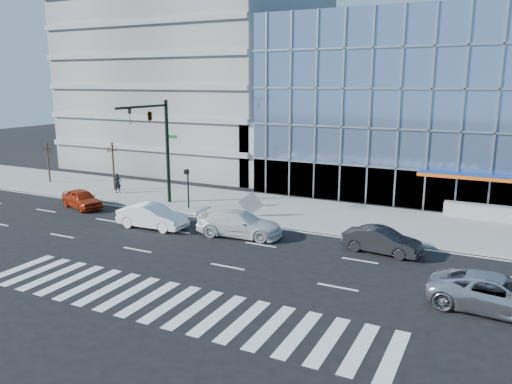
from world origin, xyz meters
TOP-DOWN VIEW (x-y plane):
  - ground at (0.00, 0.00)m, footprint 160.00×160.00m
  - sidewalk at (0.00, 8.00)m, footprint 120.00×8.00m
  - parking_garage at (-20.00, 26.00)m, footprint 24.00×24.00m
  - ramp_block at (-6.00, 18.00)m, footprint 6.00×8.00m
  - tower_backdrop at (-30.00, 70.00)m, footprint 14.00×14.00m
  - traffic_signal at (-11.00, 4.57)m, footprint 1.14×5.74m
  - ped_signal_post at (-8.50, 4.94)m, footprint 0.30×0.33m
  - street_tree_near at (-18.00, 7.50)m, footprint 1.10×1.10m
  - street_tree_far at (-26.00, 7.50)m, footprint 1.10×1.10m
  - silver_suv at (12.75, -3.45)m, footprint 5.73×2.94m
  - white_suv at (-1.99, 1.02)m, footprint 5.72×2.89m
  - white_sedan at (-7.99, -0.01)m, footprint 4.85×1.84m
  - dark_sedan at (6.75, 1.80)m, footprint 4.51×2.02m
  - red_sedan at (-16.19, 1.87)m, footprint 4.54×2.98m
  - pedestrian at (-16.92, 6.74)m, footprint 0.60×0.72m
  - tilted_panel at (-3.21, 5.00)m, footprint 1.73×0.70m

SIDE VIEW (x-z plane):
  - ground at x=0.00m, z-range 0.00..0.00m
  - sidewalk at x=0.00m, z-range 0.00..0.15m
  - red_sedan at x=-16.19m, z-range 0.00..1.44m
  - dark_sedan at x=6.75m, z-range 0.00..1.44m
  - silver_suv at x=12.75m, z-range 0.00..1.55m
  - white_sedan at x=-7.99m, z-range 0.00..1.58m
  - white_suv at x=-1.99m, z-range 0.00..1.59m
  - pedestrian at x=-16.92m, z-range 0.15..1.83m
  - tilted_panel at x=-3.21m, z-range 0.15..1.98m
  - ped_signal_post at x=-8.50m, z-range 0.64..3.64m
  - ramp_block at x=-6.00m, z-range 0.00..6.00m
  - street_tree_far at x=-26.00m, z-range 1.51..5.38m
  - street_tree_near at x=-18.00m, z-range 1.66..5.89m
  - traffic_signal at x=-11.00m, z-range 2.16..10.16m
  - parking_garage at x=-20.00m, z-range 0.00..20.00m
  - tower_backdrop at x=-30.00m, z-range 0.00..48.00m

